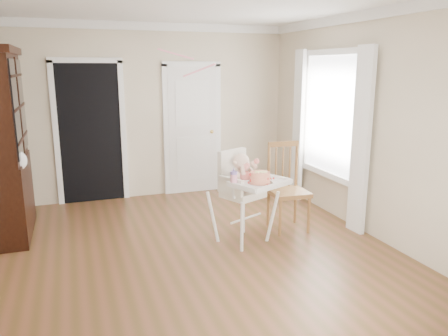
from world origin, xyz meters
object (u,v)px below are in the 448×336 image
object	(u,v)px
china_cabinet	(0,145)
dining_chair	(288,189)
sippy_cup	(234,178)
high_chair	(243,186)
cake	(260,178)

from	to	relation	value
china_cabinet	dining_chair	distance (m)	3.55
china_cabinet	dining_chair	world-z (taller)	china_cabinet
sippy_cup	high_chair	bearing A→B (deg)	46.78
high_chair	dining_chair	world-z (taller)	dining_chair
cake	dining_chair	world-z (taller)	dining_chair
sippy_cup	dining_chair	distance (m)	1.06
sippy_cup	china_cabinet	world-z (taller)	china_cabinet
cake	dining_chair	distance (m)	0.84
china_cabinet	high_chair	bearing A→B (deg)	-24.05
high_chair	dining_chair	distance (m)	0.76
cake	china_cabinet	bearing A→B (deg)	152.26
high_chair	china_cabinet	world-z (taller)	china_cabinet
cake	china_cabinet	world-z (taller)	china_cabinet
cake	dining_chair	size ratio (longest dim) A/B	0.26
sippy_cup	china_cabinet	xyz separation A→B (m)	(-2.46, 1.40, 0.28)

